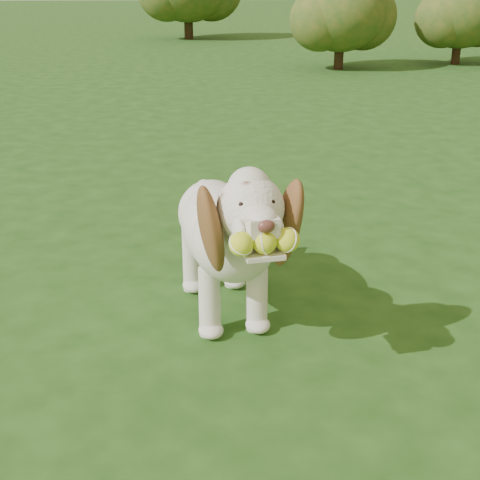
{
  "coord_description": "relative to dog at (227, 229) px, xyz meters",
  "views": [
    {
      "loc": [
        0.09,
        -2.33,
        1.42
      ],
      "look_at": [
        0.26,
        0.07,
        0.47
      ],
      "focal_mm": 50.0,
      "sensor_mm": 36.0,
      "label": 1
    }
  ],
  "objects": [
    {
      "name": "ground",
      "position": [
        -0.22,
        -0.31,
        -0.42
      ],
      "size": [
        80.0,
        80.0,
        0.0
      ],
      "primitive_type": "plane",
      "color": "#1B3E11",
      "rests_on": "ground"
    },
    {
      "name": "dog",
      "position": [
        0.0,
        0.0,
        0.0
      ],
      "size": [
        0.53,
        1.23,
        0.8
      ],
      "rotation": [
        0.0,
        0.0,
        0.16
      ],
      "color": "silver",
      "rests_on": "ground"
    },
    {
      "name": "shrub_d",
      "position": [
        4.37,
        8.75,
        0.42
      ],
      "size": [
        1.38,
        1.38,
        1.43
      ],
      "color": "#382314",
      "rests_on": "ground"
    },
    {
      "name": "shrub_c",
      "position": [
        2.25,
        8.26,
        0.45
      ],
      "size": [
        1.44,
        1.44,
        1.49
      ],
      "color": "#382314",
      "rests_on": "ground"
    }
  ]
}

